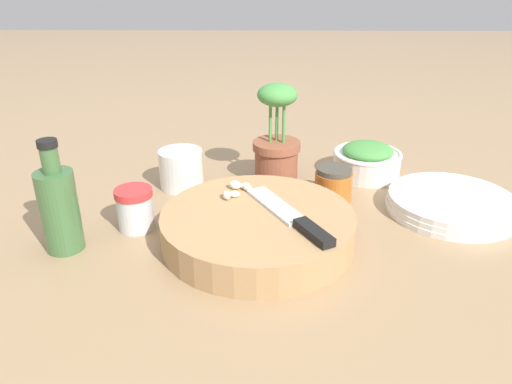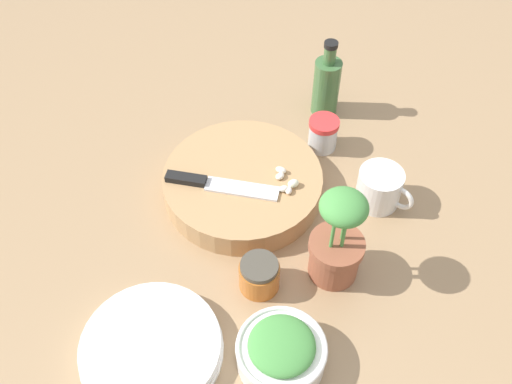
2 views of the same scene
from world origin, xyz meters
TOP-DOWN VIEW (x-y plane):
  - ground_plane at (0.00, 0.00)m, footprint 5.00×5.00m
  - cutting_board at (-0.01, -0.10)m, footprint 0.31×0.31m
  - chef_knife at (0.05, -0.12)m, footprint 0.13×0.20m
  - garlic_cloves at (-0.04, -0.03)m, footprint 0.05×0.06m
  - herb_bowl at (0.22, 0.17)m, footprint 0.14×0.14m
  - spice_jar at (-0.21, -0.06)m, footprint 0.06×0.06m
  - coffee_mug at (-0.16, 0.11)m, footprint 0.09×0.11m
  - plate_stack at (0.34, 0.01)m, footprint 0.23×0.23m
  - honey_jar at (0.13, 0.06)m, footprint 0.07×0.07m
  - oil_bottle at (-0.31, -0.13)m, footprint 0.06×0.06m
  - potted_herb at (0.03, 0.14)m, footprint 0.09×0.09m

SIDE VIEW (x-z plane):
  - ground_plane at x=0.00m, z-range 0.00..0.00m
  - plate_stack at x=0.34m, z-range 0.00..0.03m
  - cutting_board at x=-0.01m, z-range 0.00..0.05m
  - honey_jar at x=0.13m, z-range 0.00..0.06m
  - herb_bowl at x=0.22m, z-range 0.00..0.07m
  - spice_jar at x=-0.21m, z-range 0.00..0.07m
  - coffee_mug at x=-0.16m, z-range 0.00..0.08m
  - chef_knife at x=0.05m, z-range 0.05..0.06m
  - garlic_cloves at x=-0.04m, z-range 0.05..0.07m
  - oil_bottle at x=-0.31m, z-range -0.02..0.16m
  - potted_herb at x=0.03m, z-range -0.02..0.18m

